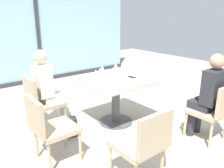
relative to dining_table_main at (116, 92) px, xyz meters
name	(u,v)px	position (x,y,z in m)	size (l,w,h in m)	color
ground_plane	(116,122)	(0.00, 0.00, -0.54)	(12.00, 12.00, 0.00)	#A89E8E
window_wall_backdrop	(38,36)	(0.00, 3.20, 0.67)	(5.57, 0.10, 2.70)	#8CB7BC
dining_table_main	(116,92)	(0.00, 0.00, 0.00)	(1.11, 0.93, 0.73)	#BCB29E
chair_far_left	(41,100)	(-1.05, 0.52, -0.04)	(0.50, 0.46, 0.87)	tan
chair_front_right	(214,109)	(0.70, -1.30, -0.04)	(0.46, 0.50, 0.87)	tan
chair_front_left	(143,143)	(-0.70, -1.30, -0.04)	(0.46, 0.50, 0.87)	tan
chair_side_end	(48,125)	(-1.31, -0.34, -0.04)	(0.50, 0.46, 0.87)	tan
person_far_left	(47,86)	(-0.94, 0.52, 0.16)	(0.39, 0.34, 1.26)	silver
person_front_right	(209,93)	(0.70, -1.19, 0.16)	(0.34, 0.39, 1.26)	#28282D
wine_glass_0	(116,65)	(0.33, 0.41, 0.33)	(0.07, 0.07, 0.18)	silver
wine_glass_1	(113,70)	(0.05, 0.15, 0.33)	(0.07, 0.07, 0.18)	silver
wine_glass_2	(102,68)	(0.02, 0.39, 0.33)	(0.07, 0.07, 0.18)	silver
wine_glass_3	(111,79)	(-0.29, -0.25, 0.33)	(0.07, 0.07, 0.18)	silver
wine_glass_4	(100,71)	(-0.13, 0.25, 0.33)	(0.07, 0.07, 0.18)	silver
wine_glass_5	(96,73)	(-0.25, 0.20, 0.33)	(0.07, 0.07, 0.18)	silver
coffee_cup	(80,78)	(-0.46, 0.35, 0.24)	(0.08, 0.08, 0.09)	white
cell_phone_on_table	(132,77)	(0.34, -0.01, 0.20)	(0.07, 0.14, 0.01)	black
handbag_0	(67,127)	(-0.86, 0.10, -0.40)	(0.30, 0.16, 0.28)	#232328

